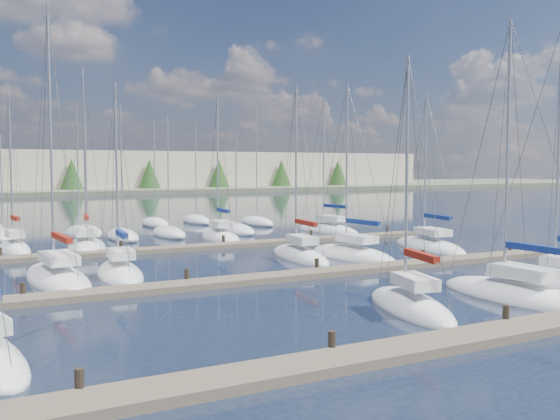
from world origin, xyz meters
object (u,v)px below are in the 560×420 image
sailboat_i (57,278)px  sailboat_l (353,255)px  sailboat_p (220,237)px  sailboat_j (120,273)px  sailboat_d (411,307)px  sailboat_o (87,247)px  sailboat_r (328,230)px  sailboat_e (516,295)px  sailboat_k (300,256)px  sailboat_m (429,247)px  sailboat_n (14,249)px

sailboat_i → sailboat_l: bearing=-3.7°
sailboat_p → sailboat_j: sailboat_p is taller
sailboat_d → sailboat_o: size_ratio=0.81×
sailboat_d → sailboat_l: 15.76m
sailboat_o → sailboat_r: 22.75m
sailboat_e → sailboat_k: bearing=98.0°
sailboat_p → sailboat_m: 17.62m
sailboat_l → sailboat_j: bearing=174.2°
sailboat_m → sailboat_p: bearing=141.3°
sailboat_k → sailboat_m: 11.15m
sailboat_o → sailboat_m: 25.85m
sailboat_j → sailboat_e: bearing=-39.6°
sailboat_d → sailboat_l: bearing=78.4°
sailboat_e → sailboat_m: size_ratio=1.11×
sailboat_o → sailboat_j: 12.95m
sailboat_m → sailboat_r: 13.84m
sailboat_p → sailboat_d: bearing=-89.5°
sailboat_p → sailboat_k: 13.12m
sailboat_i → sailboat_d: bearing=-52.5°
sailboat_k → sailboat_n: (-16.69, 12.84, 0.01)m
sailboat_e → sailboat_p: 29.20m
sailboat_o → sailboat_m: (22.90, -11.98, -0.02)m
sailboat_o → sailboat_l: (15.16, -13.03, -0.02)m
sailboat_m → sailboat_k: bearing=-170.6°
sailboat_i → sailboat_n: (-0.92, 13.99, 0.01)m
sailboat_m → sailboat_e: bearing=-108.0°
sailboat_d → sailboat_n: sailboat_n is taller
sailboat_k → sailboat_l: 3.65m
sailboat_k → sailboat_m: size_ratio=1.01×
sailboat_o → sailboat_n: 5.05m
sailboat_l → sailboat_m: bearing=2.3°
sailboat_k → sailboat_i: sailboat_i is taller
sailboat_m → sailboat_r: size_ratio=0.90×
sailboat_p → sailboat_l: 14.90m
sailboat_o → sailboat_n: size_ratio=1.17×
sailboat_m → sailboat_j: (-23.56, -0.96, 0.01)m
sailboat_m → sailboat_n: (-27.83, 13.10, 0.03)m
sailboat_d → sailboat_e: size_ratio=0.85×
sailboat_n → sailboat_l: size_ratio=0.98×
sailboat_r → sailboat_l: 16.68m
sailboat_e → sailboat_n: 34.62m
sailboat_e → sailboat_k: sailboat_e is taller
sailboat_e → sailboat_i: (-18.33, 14.79, 0.01)m
sailboat_e → sailboat_n: size_ratio=1.12×
sailboat_p → sailboat_n: (-16.37, -0.28, 0.02)m
sailboat_e → sailboat_p: size_ratio=1.05×
sailboat_k → sailboat_l: (3.40, -1.31, -0.01)m
sailboat_i → sailboat_r: (26.68, 14.73, -0.00)m
sailboat_m → sailboat_j: size_ratio=1.06×
sailboat_r → sailboat_m: bearing=-96.0°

